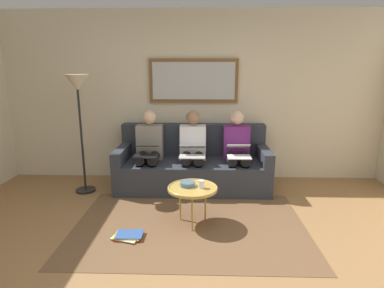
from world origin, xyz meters
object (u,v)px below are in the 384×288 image
object	(u,v)px
bowl	(187,184)
person_left	(237,148)
standing_lamp	(78,96)
laptop_white	(239,151)
person_middle	(193,148)
couch	(193,166)
cup	(201,184)
coffee_table	(193,189)
magazine_stack	(128,236)
laptop_black	(146,150)
person_right	(149,148)
framed_mirror	(194,81)
laptop_silver	(192,151)

from	to	relation	value
bowl	person_left	bearing A→B (deg)	-121.06
standing_lamp	laptop_white	bearing A→B (deg)	179.20
person_left	person_middle	distance (m)	0.64
couch	standing_lamp	size ratio (longest dim) A/B	1.33
cup	laptop_white	size ratio (longest dim) A/B	0.23
cup	standing_lamp	bearing A→B (deg)	-29.87
coffee_table	bowl	bearing A→B (deg)	-33.98
laptop_white	person_middle	world-z (taller)	person_middle
couch	magazine_stack	distance (m)	1.71
cup	person_left	size ratio (longest dim) A/B	0.08
person_middle	coffee_table	bearing A→B (deg)	91.55
person_middle	cup	bearing A→B (deg)	96.25
standing_lamp	bowl	bearing A→B (deg)	149.12
laptop_black	person_right	bearing A→B (deg)	-90.00
person_left	bowl	bearing A→B (deg)	58.94
bowl	person_left	world-z (taller)	person_left
framed_mirror	person_right	distance (m)	1.23
person_middle	laptop_silver	size ratio (longest dim) A/B	3.15
laptop_black	coffee_table	bearing A→B (deg)	126.64
cup	person_left	world-z (taller)	person_left
coffee_table	person_right	bearing A→B (deg)	-59.71
coffee_table	person_middle	size ratio (longest dim) A/B	0.49
cup	person_middle	xyz separation A→B (m)	(0.13, -1.16, 0.12)
laptop_black	laptop_silver	bearing A→B (deg)	-178.89
bowl	laptop_white	xyz separation A→B (m)	(-0.67, -0.88, 0.17)
framed_mirror	person_left	xyz separation A→B (m)	(-0.64, 0.46, -0.94)
laptop_silver	magazine_stack	world-z (taller)	laptop_silver
laptop_white	laptop_silver	distance (m)	0.64
couch	magazine_stack	world-z (taller)	couch
framed_mirror	coffee_table	distance (m)	1.96
coffee_table	person_left	xyz separation A→B (m)	(-0.61, -1.15, 0.18)
coffee_table	person_middle	world-z (taller)	person_middle
coffee_table	person_right	world-z (taller)	person_right
person_middle	laptop_black	bearing A→B (deg)	21.07
person_middle	laptop_white	bearing A→B (deg)	160.27
couch	person_right	distance (m)	0.71
framed_mirror	bowl	xyz separation A→B (m)	(0.03, 1.57, -1.09)
laptop_white	person_right	xyz separation A→B (m)	(1.28, -0.23, -0.02)
bowl	laptop_black	distance (m)	1.07
bowl	magazine_stack	xyz separation A→B (m)	(0.61, 0.38, -0.44)
bowl	laptop_silver	distance (m)	0.89
framed_mirror	person_middle	distance (m)	1.05
laptop_white	laptop_silver	bearing A→B (deg)	0.42
coffee_table	cup	world-z (taller)	cup
couch	person_middle	world-z (taller)	person_middle
coffee_table	cup	size ratio (longest dim) A/B	6.26
person_left	coffee_table	bearing A→B (deg)	62.08
cup	person_right	distance (m)	1.40
laptop_white	standing_lamp	xyz separation A→B (m)	(2.19, -0.03, 0.74)
bowl	laptop_white	distance (m)	1.12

